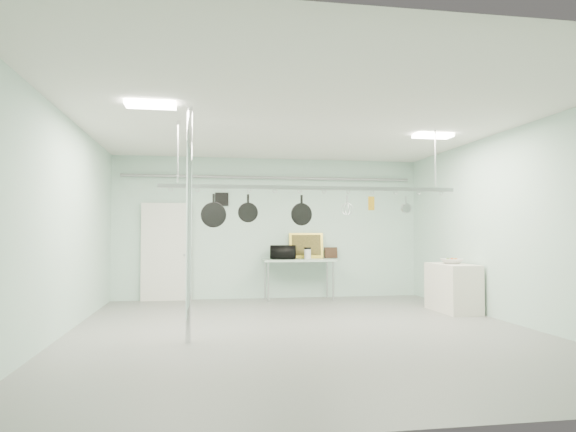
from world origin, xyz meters
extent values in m
plane|color=gray|center=(0.00, 0.00, 0.00)|extent=(8.00, 8.00, 0.00)
cube|color=silver|center=(0.00, 0.00, 3.19)|extent=(7.00, 8.00, 0.02)
cube|color=#AACCBF|center=(0.00, 3.99, 1.60)|extent=(7.00, 0.02, 3.20)
cube|color=#AACCBF|center=(3.49, 0.00, 1.60)|extent=(0.02, 8.00, 3.20)
cube|color=silver|center=(-2.30, 3.94, 1.05)|extent=(1.10, 0.10, 2.20)
cube|color=black|center=(-1.10, 3.97, 2.25)|extent=(0.30, 0.04, 0.30)
cylinder|color=gray|center=(0.00, 3.90, 2.75)|extent=(6.60, 0.07, 0.07)
cylinder|color=silver|center=(-1.70, -0.60, 1.60)|extent=(0.08, 0.08, 3.20)
cube|color=#A6C3B3|center=(0.60, 3.60, 0.88)|extent=(1.60, 0.70, 0.05)
cylinder|color=#B7B7BC|center=(-0.12, 3.32, 0.43)|extent=(0.04, 0.04, 0.86)
cylinder|color=#B7B7BC|center=(-0.12, 3.88, 0.43)|extent=(0.04, 0.04, 0.86)
cylinder|color=#B7B7BC|center=(1.32, 3.32, 0.43)|extent=(0.04, 0.04, 0.86)
cylinder|color=#B7B7BC|center=(1.32, 3.88, 0.43)|extent=(0.04, 0.04, 0.86)
cube|color=silver|center=(3.15, 1.40, 0.45)|extent=(0.60, 1.20, 0.90)
cube|color=#B7B7BC|center=(0.20, 0.30, 2.20)|extent=(4.80, 0.06, 0.06)
cylinder|color=#B7B7BC|center=(-1.90, 0.30, 2.70)|extent=(0.02, 0.02, 0.94)
cylinder|color=#B7B7BC|center=(2.30, 0.30, 2.70)|extent=(0.02, 0.02, 0.94)
cube|color=white|center=(-2.20, -0.80, 3.16)|extent=(0.65, 0.30, 0.05)
cube|color=white|center=(2.40, 0.60, 3.16)|extent=(0.65, 0.30, 0.05)
imported|color=black|center=(0.25, 3.58, 1.06)|extent=(0.63, 0.49, 0.31)
cylinder|color=silver|center=(0.80, 3.59, 1.01)|extent=(0.19, 0.19, 0.22)
cube|color=yellow|center=(0.83, 3.90, 1.20)|extent=(0.79, 0.18, 0.58)
cube|color=black|center=(1.42, 3.90, 1.03)|extent=(0.30, 0.08, 0.25)
imported|color=silver|center=(3.13, 1.40, 0.95)|extent=(0.42, 0.42, 0.10)
camera|label=1|loc=(-1.51, -7.68, 1.47)|focal=32.00mm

